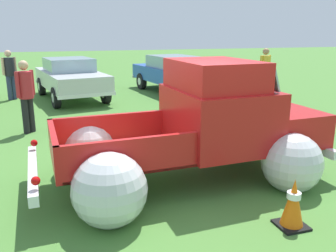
{
  "coord_description": "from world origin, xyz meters",
  "views": [
    {
      "loc": [
        -1.87,
        -5.11,
        2.36
      ],
      "look_at": [
        0.0,
        0.69,
        0.74
      ],
      "focal_mm": 38.24,
      "sensor_mm": 36.0,
      "label": 1
    }
  ],
  "objects": [
    {
      "name": "vintage_pickup_truck",
      "position": [
        0.39,
        0.02,
        0.76
      ],
      "size": [
        4.71,
        2.93,
        1.96
      ],
      "rotation": [
        0.0,
        0.0,
        0.05
      ],
      "color": "black",
      "rests_on": "ground"
    },
    {
      "name": "show_car_2",
      "position": [
        2.64,
        8.05,
        0.78
      ],
      "size": [
        2.46,
        4.91,
        1.43
      ],
      "rotation": [
        0.0,
        0.0,
        -1.42
      ],
      "color": "black",
      "rests_on": "ground"
    },
    {
      "name": "spectator_0",
      "position": [
        -3.29,
        8.47,
        0.98
      ],
      "size": [
        0.49,
        0.47,
        1.72
      ],
      "rotation": [
        0.0,
        0.0,
        2.15
      ],
      "color": "navy",
      "rests_on": "ground"
    },
    {
      "name": "ground_plane",
      "position": [
        0.0,
        0.0,
        0.0
      ],
      "size": [
        80.0,
        80.0,
        0.0
      ],
      "primitive_type": "plane",
      "color": "#477A33"
    },
    {
      "name": "spectator_1",
      "position": [
        -2.5,
        3.78,
        0.98
      ],
      "size": [
        0.48,
        0.48,
        1.71
      ],
      "rotation": [
        0.0,
        0.0,
        5.52
      ],
      "color": "black",
      "rests_on": "ground"
    },
    {
      "name": "lane_cone_0",
      "position": [
        0.82,
        -1.78,
        0.31
      ],
      "size": [
        0.36,
        0.36,
        0.63
      ],
      "color": "black",
      "rests_on": "ground"
    },
    {
      "name": "spectator_2",
      "position": [
        5.41,
        6.13,
        1.01
      ],
      "size": [
        0.53,
        0.42,
        1.77
      ],
      "rotation": [
        0.0,
        0.0,
        5.0
      ],
      "color": "gray",
      "rests_on": "ground"
    },
    {
      "name": "show_car_1",
      "position": [
        -1.28,
        8.0,
        0.78
      ],
      "size": [
        2.53,
        4.47,
        1.43
      ],
      "rotation": [
        0.0,
        0.0,
        -1.39
      ],
      "color": "black",
      "rests_on": "ground"
    },
    {
      "name": "lane_cone_1",
      "position": [
        0.66,
        2.35,
        0.31
      ],
      "size": [
        0.36,
        0.36,
        0.63
      ],
      "color": "black",
      "rests_on": "ground"
    }
  ]
}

